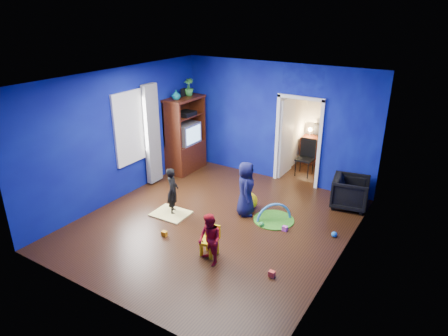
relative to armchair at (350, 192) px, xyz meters
The scene contains 33 objects.
floor 3.04m from the armchair, 134.12° to the right, with size 5.00×5.50×0.01m, color black.
ceiling 3.95m from the armchair, 134.12° to the right, with size 5.00×5.50×0.01m, color white.
wall_back 2.44m from the armchair, 164.44° to the left, with size 5.00×0.02×2.90m, color #090A68.
wall_front 5.46m from the armchair, 113.13° to the right, with size 5.00×0.02×2.90m, color #090A68.
wall_left 5.20m from the armchair, 154.79° to the right, with size 0.02×5.50×2.90m, color #090A68.
wall_right 2.46m from the armchair, 79.53° to the right, with size 0.02×5.50×2.90m, color #090A68.
alcove 2.28m from the armchair, 135.78° to the left, with size 1.00×1.75×2.50m, color silver, non-canonical shape.
armchair is the anchor object (origin of this frame).
child_black 3.83m from the armchair, 144.03° to the right, with size 0.37×0.24×1.02m, color black.
child_navy 2.33m from the armchair, 139.88° to the right, with size 0.57×0.37×1.17m, color #0F1439.
toddler_red 3.63m from the armchair, 113.33° to the right, with size 0.45×0.35×0.92m, color red.
vase 4.68m from the armchair, behind, with size 0.22×0.22×0.23m, color #0C5364.
potted_plant 4.69m from the armchair, behind, with size 0.25×0.25×0.44m, color #2E802F.
tv_armoire 4.37m from the armchair, behind, with size 0.58×1.14×1.96m, color #3F0F0A.
crt_tv 4.34m from the armchair, behind, with size 0.46×0.70×0.54m, color silver.
yellow_blanket 3.90m from the armchair, 142.84° to the right, with size 0.75×0.60×0.03m, color #F2E07A.
hopper_ball 2.21m from the armchair, 145.70° to the right, with size 0.37×0.37×0.37m, color yellow.
kid_chair 3.51m from the armchair, 116.88° to the right, with size 0.28×0.28×0.50m, color yellow.
play_mat 1.85m from the armchair, 128.69° to the right, with size 0.83×0.83×0.02m, color green.
toy_arch 1.85m from the armchair, 128.69° to the right, with size 0.75×0.75×0.05m, color #3F8CD8.
window_left 5.08m from the armchair, 158.40° to the right, with size 0.03×0.95×1.55m, color white.
curtain 4.73m from the armchair, 164.20° to the right, with size 0.14×0.42×2.40m, color slate.
doorway 1.76m from the armchair, 158.70° to the left, with size 1.16×0.10×2.10m, color white.
study_desk 2.58m from the armchair, 125.60° to the left, with size 0.88×0.44×0.75m, color #3D140A.
desk_monitor 2.74m from the armchair, 124.11° to the left, with size 0.40×0.05×0.32m, color black.
desk_lamp 2.86m from the armchair, 129.56° to the left, with size 0.14×0.14×0.14m, color #FFD88C.
folding_chair 1.88m from the armchair, 142.89° to the left, with size 0.40×0.40×0.92m, color black.
book_shelf 3.15m from the armchair, 124.23° to the left, with size 0.88×0.24×0.04m, color white.
toy_0 3.14m from the armchair, 96.84° to the right, with size 0.10×0.08×0.10m, color #FC442A.
toy_1 1.41m from the armchair, 85.30° to the right, with size 0.11×0.11×0.11m, color #2385CA.
toy_2 4.08m from the armchair, 130.82° to the right, with size 0.10×0.08×0.10m, color orange.
toy_3 2.18m from the armchair, 124.79° to the right, with size 0.11×0.11×0.11m, color green.
toy_4 1.87m from the armchair, 114.85° to the right, with size 0.10×0.08×0.10m, color #DA51BE.
Camera 1 is at (3.91, -5.89, 4.12)m, focal length 32.00 mm.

